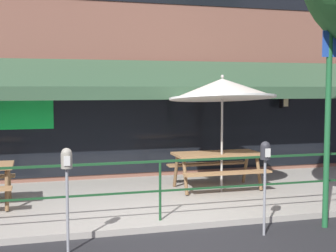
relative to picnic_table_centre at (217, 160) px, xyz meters
name	(u,v)px	position (x,y,z in m)	size (l,w,h in m)	color
ground_plane	(165,232)	(-1.74, -2.23, -0.71)	(120.00, 120.00, 0.00)	#232326
patio_deck	(138,199)	(-1.74, -0.23, -0.66)	(15.00, 4.00, 0.10)	#9E998E
restaurant_building	(117,34)	(-1.74, 1.99, 2.77)	(15.00, 1.60, 6.99)	brown
patio_railing	(160,177)	(-1.74, -1.93, 0.09)	(13.84, 0.04, 0.97)	#194723
picnic_table_centre	(217,160)	(0.00, 0.00, 0.00)	(1.80, 1.42, 0.76)	#997047
patio_umbrella_centre	(222,89)	(0.00, -0.25, 1.47)	(2.14, 2.14, 2.39)	#B7B2A8
parking_meter_near	(67,168)	(-3.24, -2.77, 0.44)	(0.15, 0.16, 1.42)	gray
parking_meter_far	(265,160)	(-0.35, -2.79, 0.44)	(0.15, 0.16, 1.42)	gray
street_sign_pole	(328,98)	(0.77, -2.68, 1.35)	(0.28, 0.09, 4.01)	#1E6033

